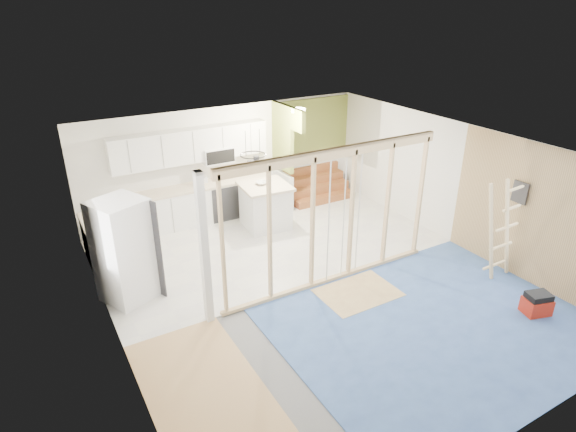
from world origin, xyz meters
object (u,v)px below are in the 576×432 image
fridge (125,251)px  ladder (501,230)px  toolbox (537,304)px  island (265,206)px

fridge → ladder: bearing=-48.2°
ladder → fridge: bearing=168.1°
fridge → ladder: ladder is taller
toolbox → ladder: 1.44m
fridge → toolbox: size_ratio=3.73×
toolbox → ladder: ladder is taller
fridge → island: bearing=-1.9°
toolbox → ladder: bearing=90.0°
island → toolbox: (2.35, -5.28, -0.32)m
fridge → ladder: size_ratio=0.94×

